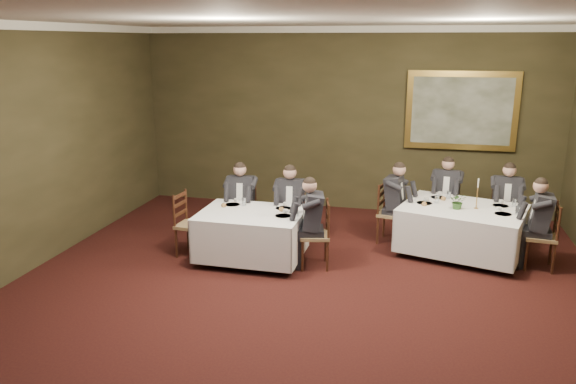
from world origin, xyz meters
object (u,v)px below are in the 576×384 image
at_px(chair_main_backright, 503,225).
at_px(chair_sec_backright, 291,228).
at_px(chair_sec_backleft, 242,224).
at_px(candlestick, 477,197).
at_px(diner_main_backleft, 446,204).
at_px(chair_sec_endleft, 192,237).
at_px(diner_sec_backleft, 242,211).
at_px(diner_main_endright, 541,235).
at_px(painting, 461,111).
at_px(chair_sec_endright, 315,248).
at_px(diner_main_backright, 504,212).
at_px(diner_sec_backright, 291,215).
at_px(chair_main_endright, 540,250).
at_px(chair_main_backleft, 445,216).
at_px(table_second, 252,232).
at_px(chair_main_endleft, 391,225).
at_px(table_main, 462,227).
at_px(diner_main_endleft, 392,212).
at_px(centerpiece, 458,200).
at_px(diner_sec_endright, 315,233).

relative_size(chair_main_backright, chair_sec_backright, 1.00).
xyz_separation_m(chair_sec_backleft, candlestick, (3.69, 0.17, 0.66)).
distance_m(diner_main_backleft, chair_sec_endleft, 4.36).
bearing_deg(chair_sec_backright, diner_sec_backleft, -3.86).
distance_m(diner_main_endright, chair_sec_backleft, 4.60).
relative_size(diner_main_endright, painting, 0.68).
bearing_deg(candlestick, chair_sec_endright, -156.84).
bearing_deg(diner_main_backright, diner_sec_backright, 18.01).
distance_m(chair_main_endright, chair_sec_endleft, 5.22).
xyz_separation_m(chair_sec_backleft, chair_sec_endright, (1.38, -0.81, 0.00)).
height_order(chair_main_backleft, diner_main_backright, diner_main_backright).
relative_size(diner_main_endright, chair_sec_backright, 1.35).
bearing_deg(candlestick, chair_main_endright, -18.26).
bearing_deg(diner_main_backright, table_second, 26.68).
distance_m(diner_sec_backleft, diner_sec_backright, 0.83).
distance_m(diner_sec_backright, chair_sec_endright, 0.99).
distance_m(diner_main_backright, chair_main_endleft, 1.88).
height_order(table_main, chair_sec_backleft, chair_sec_backleft).
bearing_deg(chair_main_endright, diner_main_endleft, 79.65).
relative_size(chair_main_endright, chair_sec_endright, 1.00).
relative_size(diner_main_backleft, chair_sec_backleft, 1.35).
bearing_deg(diner_main_backright, centerpiece, 48.50).
distance_m(chair_main_backleft, chair_sec_endright, 2.79).
height_order(diner_sec_backleft, centerpiece, diner_sec_backleft).
distance_m(chair_main_backleft, diner_sec_endright, 2.81).
distance_m(diner_main_backright, painting, 2.11).
bearing_deg(diner_main_backleft, table_main, 110.09).
height_order(chair_main_endleft, chair_main_endright, same).
relative_size(diner_main_backright, diner_main_endleft, 1.00).
distance_m(chair_sec_backright, diner_sec_backright, 0.23).
xyz_separation_m(diner_sec_backright, chair_sec_endright, (0.55, -0.79, -0.23)).
xyz_separation_m(diner_main_backright, chair_main_endright, (0.38, -1.06, -0.23)).
distance_m(diner_main_backright, chair_sec_backright, 3.53).
bearing_deg(diner_sec_endright, painting, -47.82).
height_order(chair_main_backleft, chair_main_endleft, same).
bearing_deg(diner_sec_backright, chair_sec_backright, -90.00).
distance_m(table_second, chair_sec_endright, 0.99).
relative_size(table_second, diner_sec_backleft, 1.17).
height_order(table_second, chair_main_backleft, chair_main_backleft).
xyz_separation_m(diner_main_endright, candlestick, (-0.90, 0.30, 0.43)).
relative_size(centerpiece, painting, 0.13).
relative_size(diner_main_backleft, chair_main_backright, 1.35).
relative_size(table_main, diner_main_endleft, 1.57).
height_order(table_main, diner_sec_endright, diner_sec_endright).
bearing_deg(chair_sec_backleft, chair_main_backright, -172.57).
bearing_deg(diner_main_backleft, chair_sec_backright, 34.59).
bearing_deg(chair_main_backright, chair_sec_backright, 18.01).
height_order(diner_main_backleft, diner_sec_endright, same).
distance_m(table_main, chair_main_endright, 1.15).
relative_size(diner_main_endleft, diner_sec_backleft, 1.00).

